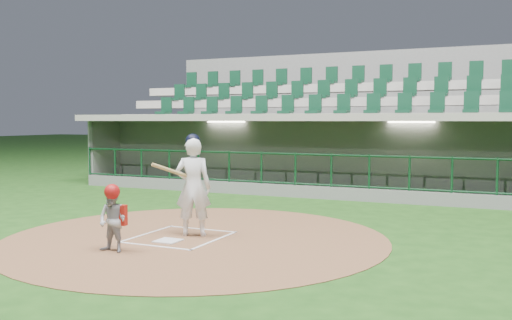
# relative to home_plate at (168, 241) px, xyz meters

# --- Properties ---
(ground) EXTENTS (120.00, 120.00, 0.00)m
(ground) POSITION_rel_home_plate_xyz_m (0.00, 0.70, -0.02)
(ground) COLOR #183F12
(ground) RESTS_ON ground
(dirt_circle) EXTENTS (7.20, 7.20, 0.01)m
(dirt_circle) POSITION_rel_home_plate_xyz_m (0.30, 0.50, -0.02)
(dirt_circle) COLOR brown
(dirt_circle) RESTS_ON ground
(home_plate) EXTENTS (0.43, 0.43, 0.02)m
(home_plate) POSITION_rel_home_plate_xyz_m (0.00, 0.00, 0.00)
(home_plate) COLOR silver
(home_plate) RESTS_ON dirt_circle
(batter_box_chalk) EXTENTS (1.55, 1.80, 0.01)m
(batter_box_chalk) POSITION_rel_home_plate_xyz_m (0.00, 0.40, -0.00)
(batter_box_chalk) COLOR white
(batter_box_chalk) RESTS_ON ground
(dugout_structure) EXTENTS (16.40, 3.70, 3.00)m
(dugout_structure) POSITION_rel_home_plate_xyz_m (0.07, 8.52, 0.94)
(dugout_structure) COLOR gray
(dugout_structure) RESTS_ON ground
(seating_deck) EXTENTS (17.00, 6.72, 5.15)m
(seating_deck) POSITION_rel_home_plate_xyz_m (0.00, 11.61, 1.40)
(seating_deck) COLOR slate
(seating_deck) RESTS_ON ground
(batter) EXTENTS (0.94, 0.97, 1.96)m
(batter) POSITION_rel_home_plate_xyz_m (0.16, 0.63, 0.96)
(batter) COLOR white
(batter) RESTS_ON dirt_circle
(catcher) EXTENTS (0.53, 0.41, 1.15)m
(catcher) POSITION_rel_home_plate_xyz_m (-0.37, -1.09, 0.56)
(catcher) COLOR #98999E
(catcher) RESTS_ON dirt_circle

